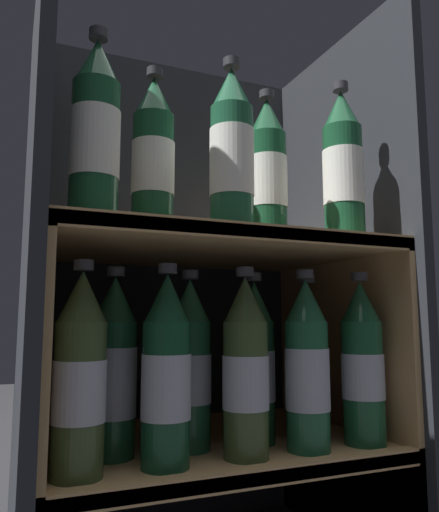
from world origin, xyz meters
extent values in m
cube|color=#23262B|center=(0.00, 0.43, 0.50)|extent=(0.61, 0.02, 0.99)
cube|color=#23262B|center=(-0.30, 0.21, 0.50)|extent=(0.02, 0.46, 0.99)
cube|color=#23262B|center=(0.30, 0.21, 0.50)|extent=(0.02, 0.46, 0.99)
cube|color=tan|center=(0.00, 0.21, 0.21)|extent=(0.57, 0.42, 0.02)
cube|color=tan|center=(0.00, 0.01, 0.21)|extent=(0.57, 0.02, 0.03)
cube|color=tan|center=(0.28, 0.21, 0.10)|extent=(0.01, 0.42, 0.20)
cube|color=tan|center=(0.00, 0.21, 0.54)|extent=(0.57, 0.42, 0.02)
cube|color=tan|center=(0.00, 0.01, 0.54)|extent=(0.57, 0.02, 0.03)
cube|color=tan|center=(-0.28, 0.21, 0.27)|extent=(0.01, 0.42, 0.53)
cube|color=tan|center=(0.28, 0.21, 0.27)|extent=(0.01, 0.42, 0.53)
cylinder|color=#194C2D|center=(-0.22, 0.07, 0.65)|extent=(0.07, 0.07, 0.20)
cylinder|color=silver|center=(-0.22, 0.07, 0.66)|extent=(0.07, 0.07, 0.10)
cone|color=#194C2D|center=(-0.22, 0.07, 0.78)|extent=(0.06, 0.06, 0.07)
cylinder|color=#333338|center=(-0.22, 0.07, 0.82)|extent=(0.03, 0.03, 0.01)
cylinder|color=#1E5638|center=(-0.01, 0.07, 0.65)|extent=(0.07, 0.07, 0.20)
cylinder|color=silver|center=(-0.01, 0.07, 0.66)|extent=(0.07, 0.07, 0.11)
cone|color=#1E5638|center=(-0.01, 0.07, 0.78)|extent=(0.06, 0.06, 0.07)
cylinder|color=#333338|center=(-0.01, 0.07, 0.82)|extent=(0.03, 0.03, 0.01)
cylinder|color=#194C2D|center=(0.20, 0.07, 0.65)|extent=(0.07, 0.07, 0.20)
cylinder|color=silver|center=(0.20, 0.07, 0.66)|extent=(0.07, 0.07, 0.10)
cone|color=#194C2D|center=(0.20, 0.07, 0.78)|extent=(0.06, 0.06, 0.07)
cylinder|color=#333338|center=(0.20, 0.07, 0.82)|extent=(0.03, 0.03, 0.01)
cylinder|color=#194C2D|center=(-0.12, 0.14, 0.65)|extent=(0.07, 0.07, 0.20)
cylinder|color=silver|center=(-0.12, 0.14, 0.66)|extent=(0.07, 0.07, 0.09)
cone|color=#194C2D|center=(-0.12, 0.14, 0.78)|extent=(0.06, 0.06, 0.07)
cylinder|color=#333338|center=(-0.12, 0.14, 0.82)|extent=(0.03, 0.03, 0.01)
cylinder|color=#194C2D|center=(0.09, 0.14, 0.65)|extent=(0.07, 0.07, 0.20)
cylinder|color=silver|center=(0.09, 0.14, 0.66)|extent=(0.07, 0.07, 0.09)
cone|color=#194C2D|center=(0.09, 0.14, 0.78)|extent=(0.06, 0.06, 0.07)
cylinder|color=#333338|center=(0.09, 0.14, 0.82)|extent=(0.03, 0.03, 0.01)
cylinder|color=#384C28|center=(-0.23, 0.07, 0.31)|extent=(0.07, 0.07, 0.20)
cylinder|color=#ADB2C1|center=(-0.23, 0.07, 0.32)|extent=(0.07, 0.07, 0.08)
cone|color=#384C28|center=(-0.23, 0.07, 0.45)|extent=(0.06, 0.06, 0.07)
cylinder|color=#333338|center=(-0.23, 0.07, 0.49)|extent=(0.03, 0.03, 0.01)
cylinder|color=#144228|center=(-0.11, 0.07, 0.31)|extent=(0.07, 0.07, 0.20)
cylinder|color=#ADB2C1|center=(-0.11, 0.07, 0.32)|extent=(0.07, 0.07, 0.09)
cone|color=#144228|center=(-0.11, 0.07, 0.45)|extent=(0.06, 0.06, 0.07)
cylinder|color=#333338|center=(-0.11, 0.07, 0.49)|extent=(0.03, 0.03, 0.01)
cylinder|color=#384C28|center=(0.01, 0.07, 0.31)|extent=(0.07, 0.07, 0.20)
cylinder|color=#ADB2C1|center=(0.01, 0.07, 0.32)|extent=(0.07, 0.07, 0.08)
cone|color=#384C28|center=(0.01, 0.07, 0.45)|extent=(0.06, 0.06, 0.07)
cylinder|color=#333338|center=(0.01, 0.07, 0.49)|extent=(0.03, 0.03, 0.01)
cylinder|color=#1E5638|center=(0.12, 0.07, 0.31)|extent=(0.07, 0.07, 0.20)
cylinder|color=#ADB2C1|center=(0.12, 0.07, 0.32)|extent=(0.07, 0.07, 0.09)
cone|color=#1E5638|center=(0.12, 0.07, 0.45)|extent=(0.06, 0.06, 0.07)
cylinder|color=#333338|center=(0.12, 0.07, 0.49)|extent=(0.03, 0.03, 0.01)
cylinder|color=#194C2D|center=(0.22, 0.07, 0.31)|extent=(0.07, 0.07, 0.20)
cylinder|color=#ADB2C1|center=(0.22, 0.07, 0.32)|extent=(0.07, 0.07, 0.07)
cone|color=#194C2D|center=(0.22, 0.07, 0.45)|extent=(0.06, 0.06, 0.07)
cylinder|color=#333338|center=(0.22, 0.07, 0.49)|extent=(0.03, 0.03, 0.01)
cylinder|color=#194C2D|center=(-0.17, 0.14, 0.31)|extent=(0.07, 0.07, 0.20)
cylinder|color=#ADB2C1|center=(-0.17, 0.14, 0.32)|extent=(0.07, 0.07, 0.10)
cone|color=#194C2D|center=(-0.17, 0.14, 0.45)|extent=(0.06, 0.06, 0.07)
cylinder|color=#333338|center=(-0.17, 0.14, 0.49)|extent=(0.03, 0.03, 0.01)
cylinder|color=#1E5638|center=(-0.05, 0.14, 0.31)|extent=(0.07, 0.07, 0.20)
cylinder|color=#ADB2C1|center=(-0.05, 0.14, 0.32)|extent=(0.07, 0.07, 0.08)
cone|color=#1E5638|center=(-0.05, 0.14, 0.45)|extent=(0.06, 0.06, 0.07)
cylinder|color=#333338|center=(-0.05, 0.14, 0.49)|extent=(0.03, 0.03, 0.01)
cylinder|color=#194C2D|center=(0.06, 0.14, 0.31)|extent=(0.07, 0.07, 0.20)
cylinder|color=#ADB2C1|center=(0.06, 0.14, 0.32)|extent=(0.07, 0.07, 0.08)
cone|color=#194C2D|center=(0.06, 0.14, 0.45)|extent=(0.06, 0.06, 0.07)
cylinder|color=#333338|center=(0.06, 0.14, 0.49)|extent=(0.03, 0.03, 0.01)
cylinder|color=#285B42|center=(0.17, 0.14, 0.31)|extent=(0.07, 0.07, 0.20)
cylinder|color=#ADB2C1|center=(0.17, 0.14, 0.32)|extent=(0.07, 0.07, 0.08)
cone|color=#285B42|center=(0.17, 0.14, 0.45)|extent=(0.06, 0.06, 0.07)
cylinder|color=#333338|center=(0.17, 0.14, 0.49)|extent=(0.03, 0.03, 0.01)
camera|label=1|loc=(-0.32, -0.62, 0.41)|focal=35.00mm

